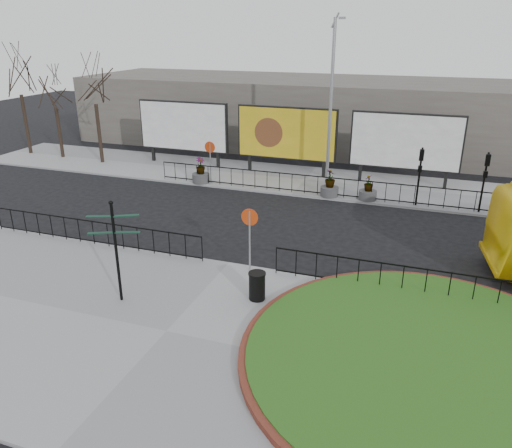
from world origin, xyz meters
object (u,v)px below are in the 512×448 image
at_px(litter_bin, 257,286).
at_px(planter_b, 330,186).
at_px(billboard_mid, 286,134).
at_px(lamp_post, 331,103).
at_px(fingerpost_sign, 115,242).
at_px(planter_c, 368,191).
at_px(planter_a, 201,174).

relative_size(litter_bin, planter_b, 0.66).
bearing_deg(billboard_mid, lamp_post, -33.25).
height_order(fingerpost_sign, planter_b, fingerpost_sign).
bearing_deg(fingerpost_sign, billboard_mid, 66.98).
xyz_separation_m(lamp_post, planter_c, (2.53, -1.55, -4.23)).
bearing_deg(planter_a, lamp_post, 12.61).
height_order(fingerpost_sign, planter_c, fingerpost_sign).
height_order(fingerpost_sign, litter_bin, fingerpost_sign).
relative_size(planter_a, planter_b, 1.00).
bearing_deg(litter_bin, planter_a, 123.02).
distance_m(planter_b, planter_c, 2.04).
xyz_separation_m(billboard_mid, litter_bin, (3.44, -15.25, -1.99)).
bearing_deg(billboard_mid, planter_c, -32.44).
bearing_deg(planter_a, fingerpost_sign, -75.96).
relative_size(fingerpost_sign, planter_a, 2.38).
relative_size(litter_bin, planter_a, 0.66).
bearing_deg(planter_b, fingerpost_sign, -108.12).
distance_m(fingerpost_sign, litter_bin, 4.84).
height_order(billboard_mid, planter_b, billboard_mid).
distance_m(planter_a, planter_b, 7.65).
distance_m(litter_bin, planter_c, 11.91).
relative_size(billboard_mid, planter_b, 4.17).
relative_size(fingerpost_sign, planter_c, 2.57).
relative_size(lamp_post, litter_bin, 9.47).
bearing_deg(planter_a, litter_bin, -56.98).
bearing_deg(litter_bin, fingerpost_sign, -159.90).
xyz_separation_m(lamp_post, planter_b, (0.49, -1.60, -4.17)).
bearing_deg(planter_b, planter_a, 180.00).
xyz_separation_m(planter_a, planter_b, (7.65, -0.00, 0.02)).
bearing_deg(fingerpost_sign, planter_c, 44.21).
bearing_deg(planter_b, lamp_post, 107.12).
bearing_deg(planter_a, planter_b, -0.00).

